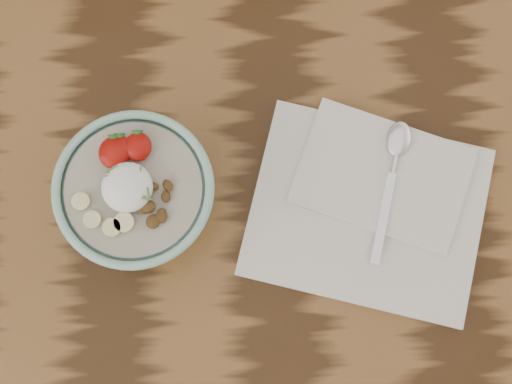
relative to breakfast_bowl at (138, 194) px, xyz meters
The scene contains 4 objects.
table 16.16cm from the breakfast_bowl, behind, with size 160.00×90.00×75.00cm.
breakfast_bowl is the anchor object (origin of this frame).
napkin 28.49cm from the breakfast_bowl, ahead, with size 33.27×29.50×1.74cm.
spoon 31.71cm from the breakfast_bowl, ahead, with size 6.64×18.15×0.95cm.
Camera 1 is at (17.62, -15.40, 162.76)cm, focal length 50.00 mm.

